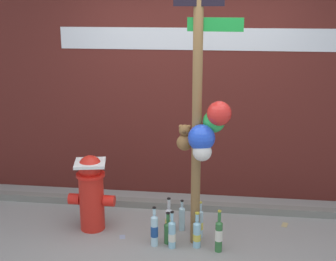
% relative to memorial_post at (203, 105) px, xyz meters
% --- Properties ---
extents(ground_plane, '(14.00, 14.00, 0.00)m').
position_rel_memorial_post_xyz_m(ground_plane, '(-0.22, -0.36, -1.39)').
color(ground_plane, gray).
extents(building_wall, '(10.00, 0.21, 3.31)m').
position_rel_memorial_post_xyz_m(building_wall, '(-0.22, 1.31, 0.26)').
color(building_wall, '#561E19').
rests_on(building_wall, ground_plane).
extents(curb_strip, '(8.00, 0.12, 0.08)m').
position_rel_memorial_post_xyz_m(curb_strip, '(-0.22, 0.78, -1.35)').
color(curb_strip, slate).
rests_on(curb_strip, ground_plane).
extents(memorial_post, '(0.62, 0.36, 2.62)m').
position_rel_memorial_post_xyz_m(memorial_post, '(0.00, 0.00, 0.00)').
color(memorial_post, olive).
rests_on(memorial_post, ground_plane).
extents(fire_hydrant, '(0.48, 0.36, 0.80)m').
position_rel_memorial_post_xyz_m(fire_hydrant, '(-1.14, 0.18, -0.97)').
color(fire_hydrant, red).
rests_on(fire_hydrant, ground_plane).
extents(bottle_0, '(0.06, 0.06, 0.33)m').
position_rel_memorial_post_xyz_m(bottle_0, '(-0.21, 0.26, -1.25)').
color(bottle_0, '#B2DBEA').
rests_on(bottle_0, ground_plane).
extents(bottle_1, '(0.07, 0.07, 0.41)m').
position_rel_memorial_post_xyz_m(bottle_1, '(-0.44, -0.09, -1.23)').
color(bottle_1, '#B2DBEA').
rests_on(bottle_1, ground_plane).
extents(bottle_2, '(0.06, 0.06, 0.38)m').
position_rel_memorial_post_xyz_m(bottle_2, '(-0.01, 0.14, -1.24)').
color(bottle_2, '#B2DBEA').
rests_on(bottle_2, ground_plane).
extents(bottle_3, '(0.08, 0.08, 0.38)m').
position_rel_memorial_post_xyz_m(bottle_3, '(-0.34, 0.20, -1.25)').
color(bottle_3, silver).
rests_on(bottle_3, ground_plane).
extents(bottle_4, '(0.07, 0.07, 0.42)m').
position_rel_memorial_post_xyz_m(bottle_4, '(0.18, -0.12, -1.22)').
color(bottle_4, '#337038').
rests_on(bottle_4, ground_plane).
extents(bottle_5, '(0.07, 0.07, 0.38)m').
position_rel_memorial_post_xyz_m(bottle_5, '(-0.27, -0.11, -1.25)').
color(bottle_5, '#93CCE0').
rests_on(bottle_5, ground_plane).
extents(bottle_6, '(0.08, 0.08, 0.36)m').
position_rel_memorial_post_xyz_m(bottle_6, '(-0.03, -0.07, -1.25)').
color(bottle_6, '#93CCE0').
rests_on(bottle_6, ground_plane).
extents(bottle_7, '(0.08, 0.08, 0.33)m').
position_rel_memorial_post_xyz_m(bottle_7, '(-0.31, -0.03, -1.27)').
color(bottle_7, '#337038').
rests_on(bottle_7, ground_plane).
extents(litter_1, '(0.08, 0.09, 0.01)m').
position_rel_memorial_post_xyz_m(litter_1, '(-0.79, 0.03, -1.39)').
color(litter_1, '#8C99B2').
rests_on(litter_1, ground_plane).
extents(litter_3, '(0.09, 0.12, 0.01)m').
position_rel_memorial_post_xyz_m(litter_3, '(0.87, 0.51, -1.39)').
color(litter_3, tan).
rests_on(litter_3, ground_plane).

